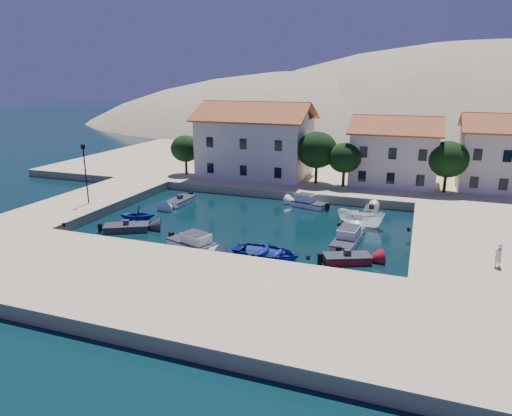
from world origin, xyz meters
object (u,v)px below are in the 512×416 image
(building_left, at_px, (255,138))
(boat_east, at_px, (360,226))
(rowboat_south, at_px, (266,257))
(cabin_cruiser_east, at_px, (347,240))
(pedestrian, at_px, (498,255))
(lamppost, at_px, (85,168))
(building_mid, at_px, (395,149))
(cabin_cruiser_south, at_px, (191,242))
(building_right, at_px, (502,151))

(building_left, height_order, boat_east, building_left)
(rowboat_south, distance_m, cabin_cruiser_east, 7.45)
(rowboat_south, relative_size, pedestrian, 3.21)
(lamppost, bearing_deg, cabin_cruiser_east, -1.28)
(building_mid, height_order, cabin_cruiser_south, building_mid)
(rowboat_south, bearing_deg, lamppost, 78.81)
(cabin_cruiser_east, bearing_deg, building_mid, -1.17)
(building_right, height_order, cabin_cruiser_east, building_right)
(cabin_cruiser_east, bearing_deg, lamppost, 93.35)
(building_mid, relative_size, building_right, 1.11)
(building_right, distance_m, rowboat_south, 34.32)
(building_left, xyz_separation_m, pedestrian, (26.81, -23.94, -4.08))
(cabin_cruiser_south, xyz_separation_m, boat_east, (12.58, 10.71, -0.48))
(boat_east, bearing_deg, rowboat_south, 160.04)
(pedestrian, bearing_deg, cabin_cruiser_east, -50.41)
(lamppost, relative_size, cabin_cruiser_east, 1.29)
(building_right, distance_m, pedestrian, 26.39)
(building_mid, xyz_separation_m, cabin_cruiser_east, (-2.20, -21.61, -4.75))
(building_right, height_order, cabin_cruiser_south, building_right)
(cabin_cruiser_south, bearing_deg, pedestrian, 23.87)
(pedestrian, bearing_deg, building_mid, -104.11)
(building_right, distance_m, boat_east, 22.54)
(building_right, distance_m, lamppost, 46.98)
(building_mid, height_order, rowboat_south, building_mid)
(cabin_cruiser_east, bearing_deg, pedestrian, -102.20)
(building_mid, distance_m, boat_east, 16.89)
(building_right, xyz_separation_m, cabin_cruiser_east, (-14.20, -22.61, -5.00))
(lamppost, relative_size, pedestrian, 3.62)
(boat_east, relative_size, pedestrian, 2.68)
(building_right, xyz_separation_m, lamppost, (-41.50, -22.00, -0.72))
(lamppost, height_order, cabin_cruiser_south, lamppost)
(cabin_cruiser_south, height_order, rowboat_south, cabin_cruiser_south)
(building_left, xyz_separation_m, building_right, (30.00, 2.00, -0.46))
(building_left, height_order, pedestrian, building_left)
(building_left, height_order, cabin_cruiser_east, building_left)
(building_mid, relative_size, cabin_cruiser_south, 2.20)
(building_left, bearing_deg, building_right, 3.81)
(rowboat_south, distance_m, pedestrian, 16.78)
(building_mid, distance_m, rowboat_south, 28.11)
(cabin_cruiser_east, bearing_deg, cabin_cruiser_south, 117.14)
(building_right, bearing_deg, cabin_cruiser_south, -133.65)
(pedestrian, bearing_deg, boat_east, -73.81)
(cabin_cruiser_east, height_order, pedestrian, pedestrian)
(pedestrian, bearing_deg, lamppost, -39.45)
(boat_east, bearing_deg, cabin_cruiser_south, 140.02)
(lamppost, relative_size, boat_east, 1.35)
(boat_east, bearing_deg, lamppost, 109.94)
(building_right, height_order, boat_east, building_right)
(building_right, relative_size, cabin_cruiser_south, 1.98)
(building_right, xyz_separation_m, boat_east, (-13.81, -16.96, -5.47))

